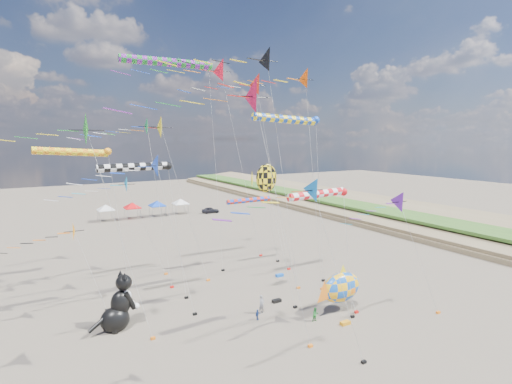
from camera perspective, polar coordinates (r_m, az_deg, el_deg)
The scene contains 31 objects.
ground at distance 31.68m, azimuth 12.77°, elevation -22.53°, with size 260.00×260.00×0.00m, color brown.
delta_kite_0 at distance 24.36m, azimuth 7.71°, elevation -0.59°, with size 10.11×1.63×13.61m.
delta_kite_1 at distance 38.28m, azimuth -26.06°, elevation -6.03°, with size 8.45×1.88×8.57m.
delta_kite_2 at distance 50.82m, azimuth -4.53°, elevation 16.77°, with size 16.75×3.15×25.74m.
delta_kite_3 at distance 39.20m, azimuth 1.14°, elevation 18.29°, with size 13.66×2.68×24.69m.
delta_kite_4 at distance 41.86m, azimuth -12.85°, elevation 8.79°, with size 11.93×2.63×18.37m.
delta_kite_5 at distance 26.13m, azimuth -0.88°, elevation 12.99°, with size 13.14×2.53×19.79m.
delta_kite_6 at distance 30.14m, azimuth -23.58°, elevation 7.78°, with size 11.31×2.47×17.72m.
delta_kite_7 at distance 45.36m, azimuth -19.62°, elevation 0.59°, with size 11.82×1.99×11.97m.
delta_kite_8 at distance 33.68m, azimuth -14.97°, elevation 3.20°, with size 9.53×2.15×14.74m.
delta_kite_9 at distance 35.10m, azimuth 21.15°, elevation -1.80°, with size 9.98×1.94×11.69m.
delta_kite_10 at distance 44.88m, azimuth -0.17°, elevation 15.08°, with size 13.06×2.76×23.27m.
delta_kite_11 at distance 39.02m, azimuth 5.50°, elevation 15.61°, with size 11.59×2.22×22.72m.
delta_kite_12 at distance 40.92m, azimuth -17.56°, elevation 8.51°, with size 9.48×1.91×18.03m.
windsock_0 at distance 40.66m, azimuth 4.78°, elevation 10.21°, with size 9.24×0.83×18.17m.
windsock_1 at distance 44.32m, azimuth -24.35°, elevation 5.15°, with size 8.67×0.78×14.90m.
windsock_2 at distance 37.52m, azimuth -16.50°, elevation 3.34°, with size 7.99×0.74×13.67m.
windsock_3 at distance 32.47m, azimuth 9.18°, elevation -0.42°, with size 7.30×0.67×11.76m.
windsock_4 at distance 48.62m, azimuth -0.73°, elevation -1.24°, with size 7.34×0.61×8.72m.
windsock_5 at distance 45.14m, azimuth -12.08°, elevation 17.55°, with size 11.28×0.94×24.27m.
angelfish_kite at distance 36.61m, azimuth 1.25°, elevation 1.83°, with size 3.74×3.02×13.54m.
cat_inflatable at distance 36.17m, azimuth -19.17°, elevation -14.53°, with size 3.61×1.81×4.87m, color black, non-canonical shape.
fish_inflatable at distance 38.33m, azimuth 12.03°, elevation -13.18°, with size 5.64×2.38×4.45m.
person_adult at distance 37.75m, azimuth 0.80°, elevation -15.72°, with size 0.63×0.41×1.73m, color gray.
child_green at distance 36.71m, azimuth 8.50°, elevation -16.92°, with size 0.61×0.48×1.26m, color #278C38.
child_blue at distance 36.66m, azimuth 0.20°, elevation -17.11°, with size 0.57×0.24×0.97m, color #1E4191.
kite_bag_0 at distance 40.32m, azimuth 2.97°, elevation -15.26°, with size 0.90×0.44×0.30m, color black.
kite_bag_1 at distance 47.20m, azimuth 3.39°, elevation -11.79°, with size 0.90×0.44×0.30m, color blue.
kite_bag_2 at distance 36.78m, azimuth 12.63°, elevation -17.79°, with size 0.90×0.44×0.30m, color orange.
tent_row at distance 83.37m, azimuth -15.61°, elevation -1.42°, with size 19.20×4.20×3.80m.
parked_car at distance 86.25m, azimuth -6.52°, elevation -2.59°, with size 1.51×3.74×1.28m, color #26262D.
Camera 1 is at (-19.02, -19.81, 15.80)m, focal length 28.00 mm.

